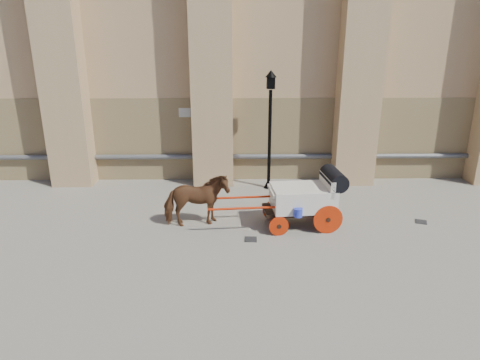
{
  "coord_description": "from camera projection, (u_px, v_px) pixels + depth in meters",
  "views": [
    {
      "loc": [
        -0.26,
        -11.13,
        5.08
      ],
      "look_at": [
        -0.1,
        -0.12,
        1.36
      ],
      "focal_mm": 32.0,
      "sensor_mm": 36.0,
      "label": 1
    }
  ],
  "objects": [
    {
      "name": "carriage",
      "position": [
        307.0,
        196.0,
        11.78
      ],
      "size": [
        3.79,
        1.42,
        1.63
      ],
      "rotation": [
        0.0,
        0.0,
        0.09
      ],
      "color": "black",
      "rests_on": "ground"
    },
    {
      "name": "drain_grate_far",
      "position": [
        421.0,
        222.0,
        12.28
      ],
      "size": [
        0.41,
        0.41,
        0.01
      ],
      "primitive_type": "cube",
      "rotation": [
        0.0,
        0.0,
        -0.37
      ],
      "color": "black",
      "rests_on": "ground"
    },
    {
      "name": "street_lamp",
      "position": [
        270.0,
        127.0,
        14.36
      ],
      "size": [
        0.38,
        0.38,
        4.03
      ],
      "color": "black",
      "rests_on": "ground"
    },
    {
      "name": "drain_grate_near",
      "position": [
        251.0,
        239.0,
        11.22
      ],
      "size": [
        0.33,
        0.33,
        0.01
      ],
      "primitive_type": "cube",
      "rotation": [
        0.0,
        0.0,
        -0.04
      ],
      "color": "black",
      "rests_on": "ground"
    },
    {
      "name": "horse",
      "position": [
        196.0,
        201.0,
        11.82
      ],
      "size": [
        1.9,
        1.15,
        1.49
      ],
      "primitive_type": "imported",
      "rotation": [
        0.0,
        0.0,
        1.77
      ],
      "color": "brown",
      "rests_on": "ground"
    },
    {
      "name": "ground",
      "position": [
        244.0,
        224.0,
        12.17
      ],
      "size": [
        90.0,
        90.0,
        0.0
      ],
      "primitive_type": "plane",
      "color": "gray",
      "rests_on": "ground"
    }
  ]
}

